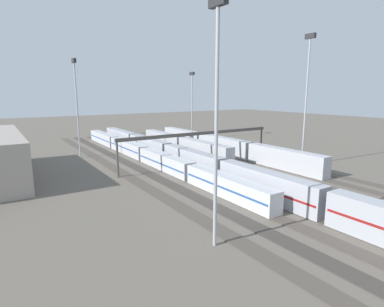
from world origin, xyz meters
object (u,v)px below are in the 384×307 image
(signal_gantry, at_px, (200,136))
(train_on_track_6, at_px, (144,154))
(train_on_track_5, at_px, (192,161))
(light_mast_1, at_px, (76,96))
(light_mast_3, at_px, (217,96))
(light_mast_2, at_px, (307,86))
(light_mast_0, at_px, (192,97))
(train_on_track_3, at_px, (182,145))
(train_on_track_1, at_px, (224,145))

(signal_gantry, bearing_deg, train_on_track_6, 38.80)
(train_on_track_5, height_order, signal_gantry, signal_gantry)
(light_mast_1, relative_size, signal_gantry, 0.62)
(light_mast_1, bearing_deg, light_mast_3, -179.44)
(train_on_track_5, xyz_separation_m, light_mast_2, (-10.47, -27.22, 17.74))
(train_on_track_6, xyz_separation_m, light_mast_0, (27.77, -33.60, 14.97))
(train_on_track_3, distance_m, light_mast_1, 34.01)
(train_on_track_1, bearing_deg, light_mast_0, -15.32)
(train_on_track_1, bearing_deg, light_mast_2, -162.95)
(train_on_track_5, height_order, train_on_track_1, same)
(light_mast_1, xyz_separation_m, light_mast_3, (-64.50, -0.64, 0.60))
(train_on_track_3, height_order, light_mast_2, light_mast_2)
(train_on_track_3, xyz_separation_m, light_mast_0, (23.05, -18.60, 14.38))
(train_on_track_3, bearing_deg, signal_gantry, 163.75)
(train_on_track_5, height_order, light_mast_2, light_mast_2)
(train_on_track_5, xyz_separation_m, light_mast_1, (31.54, 18.73, 15.17))
(train_on_track_5, relative_size, light_mast_3, 4.12)
(train_on_track_5, distance_m, signal_gantry, 8.38)
(light_mast_0, relative_size, light_mast_2, 0.81)
(train_on_track_6, xyz_separation_m, train_on_track_5, (-16.69, -5.00, 0.57))
(light_mast_2, height_order, signal_gantry, light_mast_2)
(light_mast_2, bearing_deg, light_mast_3, 116.40)
(light_mast_1, bearing_deg, train_on_track_1, -115.50)
(train_on_track_6, height_order, light_mast_0, light_mast_0)
(train_on_track_5, distance_m, light_mast_2, 34.13)
(light_mast_1, relative_size, light_mast_3, 0.96)
(light_mast_3, bearing_deg, train_on_track_5, -28.76)
(train_on_track_1, relative_size, light_mast_3, 2.46)
(light_mast_1, xyz_separation_m, light_mast_2, (-42.01, -45.94, 2.57))
(train_on_track_3, relative_size, light_mast_2, 1.44)
(train_on_track_5, height_order, light_mast_0, light_mast_0)
(light_mast_0, xyz_separation_m, light_mast_1, (-12.92, 47.33, 0.76))
(train_on_track_1, xyz_separation_m, light_mast_2, (-23.54, -7.22, 17.71))
(light_mast_2, xyz_separation_m, light_mast_3, (-22.49, 45.31, -1.97))
(light_mast_3, bearing_deg, light_mast_2, -63.60)
(train_on_track_5, bearing_deg, light_mast_0, -32.75)
(train_on_track_6, height_order, train_on_track_3, train_on_track_3)
(light_mast_0, xyz_separation_m, signal_gantry, (-40.20, 23.60, -9.20))
(light_mast_2, bearing_deg, train_on_track_5, 68.96)
(light_mast_1, xyz_separation_m, signal_gantry, (-27.28, -23.73, -9.96))
(train_on_track_1, distance_m, light_mast_2, 30.32)
(train_on_track_5, distance_m, light_mast_0, 54.79)
(light_mast_0, height_order, light_mast_1, light_mast_1)
(train_on_track_3, bearing_deg, train_on_track_5, 154.96)
(train_on_track_6, bearing_deg, light_mast_0, -50.43)
(train_on_track_3, distance_m, train_on_track_1, 13.02)
(train_on_track_5, relative_size, light_mast_2, 3.66)
(light_mast_3, height_order, signal_gantry, light_mast_3)
(light_mast_3, distance_m, signal_gantry, 45.05)
(train_on_track_6, xyz_separation_m, train_on_track_3, (4.72, -15.00, 0.60))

